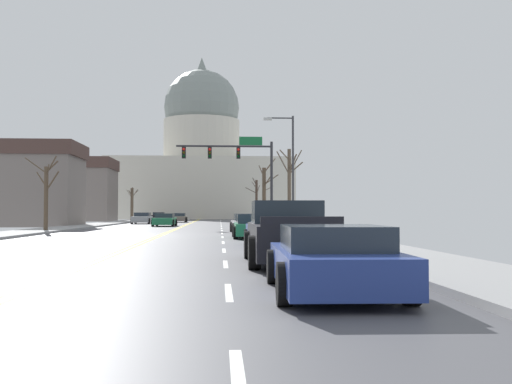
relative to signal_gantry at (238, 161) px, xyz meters
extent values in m
cube|color=#4D4D52|center=(-4.86, -13.46, -5.48)|extent=(14.00, 180.00, 0.06)
cube|color=yellow|center=(-4.98, -13.46, -5.45)|extent=(0.10, 176.40, 0.00)
cube|color=yellow|center=(-4.74, -13.46, -5.45)|extent=(0.10, 176.40, 0.00)
cube|color=silver|center=(-1.36, -42.76, -5.45)|extent=(0.12, 2.20, 0.00)
cube|color=silver|center=(-1.36, -37.56, -5.45)|extent=(0.12, 2.20, 0.00)
cube|color=silver|center=(-1.36, -32.36, -5.45)|extent=(0.12, 2.20, 0.00)
cube|color=silver|center=(-1.36, -27.16, -5.45)|extent=(0.12, 2.20, 0.00)
cube|color=silver|center=(-1.36, -21.96, -5.45)|extent=(0.12, 2.20, 0.00)
cube|color=silver|center=(-1.36, -16.76, -5.45)|extent=(0.12, 2.20, 0.00)
cube|color=silver|center=(-1.36, -11.56, -5.45)|extent=(0.12, 2.20, 0.00)
cube|color=silver|center=(-1.36, -6.36, -5.45)|extent=(0.12, 2.20, 0.00)
cube|color=silver|center=(-1.36, -1.16, -5.45)|extent=(0.12, 2.20, 0.00)
cube|color=silver|center=(-1.36, 4.04, -5.45)|extent=(0.12, 2.20, 0.00)
cube|color=silver|center=(-1.36, 9.24, -5.45)|extent=(0.12, 2.20, 0.00)
cube|color=silver|center=(-1.36, 14.44, -5.45)|extent=(0.12, 2.20, 0.00)
cube|color=silver|center=(-1.36, 19.64, -5.45)|extent=(0.12, 2.20, 0.00)
cube|color=silver|center=(-1.36, 24.84, -5.45)|extent=(0.12, 2.20, 0.00)
cube|color=silver|center=(-1.36, 30.04, -5.45)|extent=(0.12, 2.20, 0.00)
cube|color=silver|center=(-1.36, 35.24, -5.45)|extent=(0.12, 2.20, 0.00)
cube|color=silver|center=(-1.36, 40.44, -5.45)|extent=(0.12, 2.20, 0.00)
cube|color=silver|center=(-1.36, 45.64, -5.45)|extent=(0.12, 2.20, 0.00)
cube|color=silver|center=(-1.36, 50.84, -5.45)|extent=(0.12, 2.20, 0.00)
cube|color=silver|center=(-8.36, -27.16, -5.45)|extent=(0.12, 2.20, 0.00)
cube|color=silver|center=(-8.36, -21.96, -5.45)|extent=(0.12, 2.20, 0.00)
cube|color=silver|center=(-8.36, -16.76, -5.45)|extent=(0.12, 2.20, 0.00)
cube|color=silver|center=(-8.36, -11.56, -5.45)|extent=(0.12, 2.20, 0.00)
cube|color=silver|center=(-8.36, -6.36, -5.45)|extent=(0.12, 2.20, 0.00)
cube|color=silver|center=(-8.36, -1.16, -5.45)|extent=(0.12, 2.20, 0.00)
cube|color=silver|center=(-8.36, 4.04, -5.45)|extent=(0.12, 2.20, 0.00)
cube|color=silver|center=(-8.36, 9.24, -5.45)|extent=(0.12, 2.20, 0.00)
cube|color=silver|center=(-8.36, 14.44, -5.45)|extent=(0.12, 2.20, 0.00)
cube|color=silver|center=(-8.36, 19.64, -5.45)|extent=(0.12, 2.20, 0.00)
cube|color=silver|center=(-8.36, 24.84, -5.45)|extent=(0.12, 2.20, 0.00)
cube|color=silver|center=(-8.36, 30.04, -5.45)|extent=(0.12, 2.20, 0.00)
cube|color=silver|center=(-8.36, 35.24, -5.45)|extent=(0.12, 2.20, 0.00)
cube|color=silver|center=(-8.36, 40.44, -5.45)|extent=(0.12, 2.20, 0.00)
cube|color=silver|center=(-8.36, 45.64, -5.45)|extent=(0.12, 2.20, 0.00)
cube|color=silver|center=(-8.36, 50.84, -5.45)|extent=(0.12, 2.20, 0.00)
cube|color=gray|center=(3.64, -13.46, -5.38)|extent=(3.00, 180.00, 0.14)
cube|color=gray|center=(-13.36, -13.46, -5.38)|extent=(3.00, 180.00, 0.14)
cylinder|color=#28282D|center=(2.74, 0.01, -1.83)|extent=(0.22, 0.22, 6.95)
cylinder|color=#28282D|center=(-1.16, 0.01, 1.24)|extent=(7.80, 0.16, 0.16)
cube|color=black|center=(0.01, 0.01, 0.68)|extent=(0.32, 0.28, 0.92)
sphere|color=red|center=(0.01, -0.15, 0.96)|extent=(0.22, 0.22, 0.22)
sphere|color=#332B05|center=(0.01, -0.15, 0.68)|extent=(0.22, 0.22, 0.22)
sphere|color=black|center=(0.01, -0.15, 0.40)|extent=(0.22, 0.22, 0.22)
cube|color=black|center=(-2.33, 0.01, 0.68)|extent=(0.32, 0.28, 0.92)
sphere|color=red|center=(-2.33, -0.15, 0.96)|extent=(0.22, 0.22, 0.22)
sphere|color=#332B05|center=(-2.33, -0.15, 0.68)|extent=(0.22, 0.22, 0.22)
sphere|color=black|center=(-2.33, -0.15, 0.40)|extent=(0.22, 0.22, 0.22)
cube|color=black|center=(-4.44, 0.01, 0.68)|extent=(0.32, 0.28, 0.92)
sphere|color=red|center=(-4.44, -0.15, 0.96)|extent=(0.22, 0.22, 0.22)
sphere|color=#332B05|center=(-4.44, -0.15, 0.68)|extent=(0.22, 0.22, 0.22)
sphere|color=black|center=(-4.44, -0.15, 0.40)|extent=(0.22, 0.22, 0.22)
cube|color=#146033|center=(1.02, 0.03, 1.69)|extent=(1.90, 0.06, 0.70)
cylinder|color=#333338|center=(3.34, -9.22, -1.53)|extent=(0.14, 0.14, 7.57)
cylinder|color=#333338|center=(2.50, -9.22, 2.11)|extent=(1.68, 0.09, 0.09)
cube|color=#B2B2AD|center=(1.66, -9.22, 2.04)|extent=(0.56, 0.24, 0.16)
cube|color=beige|center=(-4.86, 59.33, -0.11)|extent=(32.43, 18.66, 10.67)
cylinder|color=beige|center=(-4.86, 59.33, 8.92)|extent=(13.91, 13.91, 7.41)
sphere|color=gray|center=(-4.86, 59.33, 15.04)|extent=(13.79, 13.79, 13.79)
cone|color=gray|center=(-4.86, 59.33, 23.14)|extent=(1.80, 1.80, 2.40)
cube|color=#6B6056|center=(0.55, -4.83, -4.96)|extent=(2.00, 4.56, 0.65)
cube|color=#232D38|center=(0.55, -5.11, -4.45)|extent=(1.71, 2.23, 0.38)
cylinder|color=black|center=(-0.35, -3.41, -5.13)|extent=(0.24, 0.65, 0.64)
cylinder|color=black|center=(1.53, -3.46, -5.13)|extent=(0.24, 0.65, 0.64)
cylinder|color=black|center=(-0.42, -6.21, -5.13)|extent=(0.24, 0.65, 0.64)
cylinder|color=black|center=(1.46, -6.26, -5.13)|extent=(0.24, 0.65, 0.64)
cube|color=silver|center=(0.22, -10.41, -5.00)|extent=(1.95, 4.35, 0.59)
cube|color=#232D38|center=(0.23, -10.76, -4.47)|extent=(1.65, 1.88, 0.47)
cylinder|color=black|center=(-0.73, -9.11, -5.13)|extent=(0.24, 0.65, 0.64)
cylinder|color=black|center=(1.08, -9.05, -5.13)|extent=(0.24, 0.65, 0.64)
cylinder|color=black|center=(-0.63, -11.77, -5.13)|extent=(0.24, 0.65, 0.64)
cylinder|color=black|center=(1.17, -11.70, -5.13)|extent=(0.24, 0.65, 0.64)
cube|color=#1E7247|center=(0.16, -17.74, -4.99)|extent=(1.80, 4.31, 0.59)
cube|color=#232D38|center=(0.16, -18.02, -4.46)|extent=(1.59, 2.07, 0.48)
cylinder|color=black|center=(-0.74, -16.40, -5.13)|extent=(0.22, 0.64, 0.64)
cylinder|color=black|center=(1.06, -16.40, -5.13)|extent=(0.22, 0.64, 0.64)
cylinder|color=black|center=(-0.74, -19.07, -5.13)|extent=(0.22, 0.64, 0.64)
cylinder|color=black|center=(1.06, -19.08, -5.13)|extent=(0.22, 0.64, 0.64)
cube|color=navy|center=(0.57, -24.96, -4.95)|extent=(1.93, 4.51, 0.68)
cube|color=#232D38|center=(0.57, -25.31, -4.39)|extent=(1.69, 1.97, 0.44)
cylinder|color=black|center=(-0.39, -23.57, -5.13)|extent=(0.22, 0.64, 0.64)
cylinder|color=black|center=(1.51, -23.56, -5.13)|extent=(0.22, 0.64, 0.64)
cylinder|color=black|center=(-0.37, -26.36, -5.13)|extent=(0.22, 0.64, 0.64)
cylinder|color=black|center=(1.53, -26.35, -5.13)|extent=(0.22, 0.64, 0.64)
cube|color=black|center=(0.31, -32.25, -4.82)|extent=(2.05, 5.33, 0.81)
cube|color=#1E2833|center=(0.32, -31.51, -4.11)|extent=(1.85, 1.83, 0.62)
cube|color=black|center=(0.28, -34.84, -4.31)|extent=(1.83, 0.12, 0.22)
cylinder|color=black|center=(-0.66, -30.65, -5.05)|extent=(0.29, 0.80, 0.80)
cylinder|color=black|center=(1.32, -30.67, -5.05)|extent=(0.29, 0.80, 0.80)
cylinder|color=black|center=(-0.70, -33.83, -5.05)|extent=(0.29, 0.80, 0.80)
cylinder|color=black|center=(1.28, -33.85, -5.05)|extent=(0.29, 0.80, 0.80)
cube|color=navy|center=(0.37, -37.79, -5.00)|extent=(1.96, 4.30, 0.57)
cube|color=#232D38|center=(0.37, -37.89, -4.52)|extent=(1.67, 2.16, 0.40)
cylinder|color=black|center=(-0.50, -36.44, -5.13)|extent=(0.24, 0.65, 0.64)
cylinder|color=black|center=(1.33, -36.50, -5.13)|extent=(0.24, 0.65, 0.64)
cylinder|color=black|center=(-0.58, -39.08, -5.13)|extent=(0.24, 0.65, 0.64)
cylinder|color=black|center=(1.25, -39.13, -5.13)|extent=(0.24, 0.65, 0.64)
cube|color=#1E7247|center=(-6.52, 5.98, -4.98)|extent=(1.85, 4.58, 0.61)
cube|color=#232D38|center=(-6.51, 6.24, -4.48)|extent=(1.59, 2.04, 0.40)
cylinder|color=black|center=(-5.66, 4.56, -5.13)|extent=(0.23, 0.64, 0.64)
cylinder|color=black|center=(-7.43, 4.59, -5.13)|extent=(0.23, 0.64, 0.64)
cylinder|color=black|center=(-5.61, 7.37, -5.13)|extent=(0.23, 0.64, 0.64)
cylinder|color=black|center=(-7.38, 7.41, -5.13)|extent=(0.23, 0.64, 0.64)
cube|color=#9EA3A8|center=(-9.98, 16.73, -4.96)|extent=(1.84, 4.66, 0.65)
cube|color=#232D38|center=(-9.99, 17.15, -4.43)|extent=(1.60, 2.32, 0.41)
cylinder|color=black|center=(-9.07, 15.29, -5.13)|extent=(0.22, 0.64, 0.64)
cylinder|color=black|center=(-10.87, 15.28, -5.13)|extent=(0.22, 0.64, 0.64)
cylinder|color=black|center=(-9.09, 18.17, -5.13)|extent=(0.22, 0.64, 0.64)
cylinder|color=black|center=(-10.89, 18.16, -5.13)|extent=(0.22, 0.64, 0.64)
cube|color=#6B6056|center=(-6.56, 25.10, -5.00)|extent=(1.78, 4.36, 0.59)
cube|color=#232D38|center=(-6.56, 25.25, -4.51)|extent=(1.55, 2.02, 0.38)
cylinder|color=black|center=(-5.68, 23.76, -5.13)|extent=(0.23, 0.64, 0.64)
cylinder|color=black|center=(-7.41, 23.74, -5.13)|extent=(0.23, 0.64, 0.64)
cylinder|color=black|center=(-5.70, 26.45, -5.13)|extent=(0.23, 0.64, 0.64)
cylinder|color=black|center=(-7.44, 26.44, -5.13)|extent=(0.23, 0.64, 0.64)
cube|color=black|center=(-10.23, 36.46, -4.96)|extent=(1.89, 4.69, 0.66)
cube|color=#232D38|center=(-10.24, 36.86, -4.43)|extent=(1.61, 2.15, 0.40)
cylinder|color=black|center=(-9.31, 35.04, -5.13)|extent=(0.24, 0.65, 0.64)
cylinder|color=black|center=(-11.07, 34.99, -5.13)|extent=(0.24, 0.65, 0.64)
cylinder|color=black|center=(-9.39, 37.92, -5.13)|extent=(0.24, 0.65, 0.64)
cylinder|color=black|center=(-11.15, 37.87, -5.13)|extent=(0.24, 0.65, 0.64)
cube|color=slate|center=(-20.60, 34.08, -1.88)|extent=(8.61, 8.17, 7.13)
cube|color=#47332D|center=(-20.60, 34.08, 2.42)|extent=(8.95, 8.49, 1.49)
cube|color=slate|center=(-20.95, 6.05, -2.33)|extent=(13.15, 6.68, 6.25)
cube|color=#47332D|center=(-20.95, 6.05, 1.44)|extent=(13.67, 6.94, 1.28)
cylinder|color=#423328|center=(3.82, 36.60, -2.43)|extent=(0.36, 0.36, 5.75)
cylinder|color=#423328|center=(3.04, 36.98, -1.04)|extent=(1.64, 0.87, 0.90)
cylinder|color=#423328|center=(3.56, 36.87, 0.25)|extent=(0.67, 0.69, 1.18)
cylinder|color=#423328|center=(3.51, 37.02, -0.26)|extent=(0.73, 0.94, 1.08)
cylinder|color=#423328|center=(4.07, 36.95, -0.97)|extent=(0.60, 0.81, 1.37)
cylinder|color=brown|center=(-13.37, 32.06, -3.12)|extent=(0.40, 0.40, 4.38)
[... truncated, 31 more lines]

